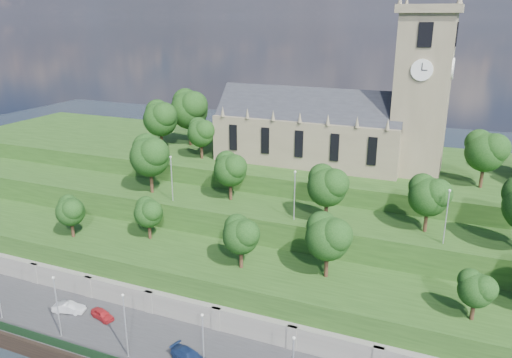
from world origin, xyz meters
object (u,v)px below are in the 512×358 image
at_px(car_left, 102,314).
at_px(car_right, 189,356).
at_px(car_middle, 69,308).
at_px(church, 337,121).

xyz_separation_m(car_left, car_right, (14.67, -3.00, 0.08)).
xyz_separation_m(car_left, car_middle, (-5.06, -0.53, 0.08)).
height_order(car_middle, car_right, same).
height_order(church, car_right, church).
bearing_deg(church, car_right, -98.02).
height_order(church, car_middle, church).
relative_size(car_left, car_middle, 0.86).
relative_size(church, car_right, 8.00).
relative_size(church, car_middle, 9.08).
bearing_deg(car_middle, car_left, -98.44).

